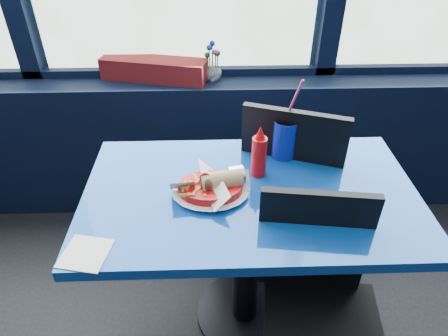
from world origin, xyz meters
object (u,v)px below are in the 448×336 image
at_px(chair_near_back, 274,179).
at_px(flower_vase, 213,69).
at_px(chair_near_front, 318,298).
at_px(planter_box, 154,69).
at_px(food_basket, 212,187).
at_px(ketchup_bottle, 259,154).
at_px(soda_cup, 285,137).
at_px(near_table, 249,227).

height_order(chair_near_back, flower_vase, flower_vase).
bearing_deg(chair_near_front, chair_near_back, 104.63).
xyz_separation_m(planter_box, food_basket, (0.29, -0.90, -0.07)).
distance_m(chair_near_front, planter_box, 1.38).
distance_m(ketchup_bottle, soda_cup, 0.17).
height_order(food_basket, soda_cup, soda_cup).
distance_m(chair_near_front, soda_cup, 0.61).
relative_size(near_table, flower_vase, 5.92).
xyz_separation_m(chair_near_back, planter_box, (-0.57, 0.57, 0.30)).
xyz_separation_m(near_table, soda_cup, (0.15, 0.23, 0.27)).
height_order(chair_near_back, ketchup_bottle, same).
distance_m(chair_near_back, planter_box, 0.86).
relative_size(flower_vase, ketchup_bottle, 0.97).
distance_m(planter_box, soda_cup, 0.88).
xyz_separation_m(near_table, food_basket, (-0.14, -0.01, 0.21)).
bearing_deg(ketchup_bottle, near_table, -109.82).
height_order(chair_near_back, planter_box, chair_near_back).
relative_size(chair_near_back, soda_cup, 2.82).
xyz_separation_m(near_table, flower_vase, (-0.13, 0.87, 0.29)).
bearing_deg(chair_near_front, ketchup_bottle, 122.74).
distance_m(planter_box, ketchup_bottle, 0.92).
distance_m(flower_vase, food_basket, 0.88).
bearing_deg(near_table, chair_near_front, -52.33).
height_order(planter_box, flower_vase, flower_vase).
bearing_deg(flower_vase, near_table, -81.72).
distance_m(chair_near_back, ketchup_bottle, 0.38).
distance_m(chair_near_back, food_basket, 0.49).
xyz_separation_m(chair_near_front, soda_cup, (-0.06, 0.51, 0.33)).
bearing_deg(chair_near_front, soda_cup, 104.64).
relative_size(chair_near_back, planter_box, 1.74).
bearing_deg(near_table, soda_cup, 56.05).
relative_size(near_table, planter_box, 2.18).
bearing_deg(ketchup_bottle, flower_vase, 101.99).
distance_m(chair_near_back, flower_vase, 0.68).
height_order(near_table, chair_near_back, chair_near_back).
height_order(flower_vase, soda_cup, soda_cup).
relative_size(planter_box, soda_cup, 1.62).
relative_size(chair_near_back, food_basket, 3.50).
height_order(planter_box, soda_cup, soda_cup).
xyz_separation_m(chair_near_back, flower_vase, (-0.27, 0.55, 0.31)).
bearing_deg(planter_box, flower_vase, 9.99).
bearing_deg(chair_near_front, near_table, 135.18).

